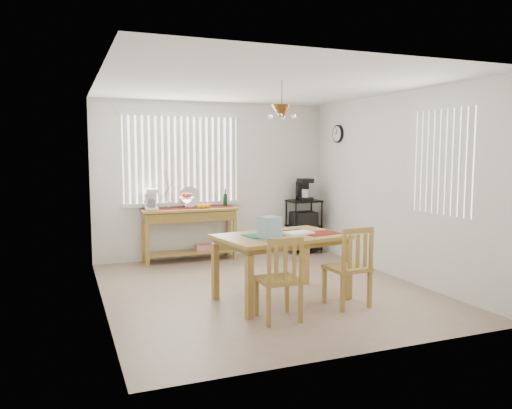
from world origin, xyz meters
name	(u,v)px	position (x,y,z in m)	size (l,w,h in m)	color
ground	(264,290)	(0.00, 0.00, -0.01)	(4.00, 4.50, 0.01)	tan
room_shell	(264,159)	(0.00, 0.02, 1.69)	(4.20, 4.70, 2.70)	silver
sideboard	(190,222)	(-0.48, 2.01, 0.65)	(1.54, 0.43, 0.86)	#AB843A
sideboard_items	(174,201)	(-0.74, 2.03, 1.00)	(1.46, 0.36, 0.66)	maroon
wire_cart	(304,221)	(1.57, 1.99, 0.56)	(0.55, 0.44, 0.93)	black
cart_items	(304,190)	(1.57, 2.00, 1.11)	(0.22, 0.26, 0.38)	black
dining_table	(281,242)	(0.02, -0.49, 0.70)	(1.61, 1.18, 0.79)	#AB843A
table_items	(277,229)	(-0.10, -0.64, 0.89)	(1.20, 0.53, 0.25)	#126A5D
chair_left	(280,279)	(-0.30, -1.17, 0.44)	(0.43, 0.43, 0.91)	#AB843A
chair_right	(349,267)	(0.64, -1.02, 0.46)	(0.46, 0.46, 0.94)	#AB843A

